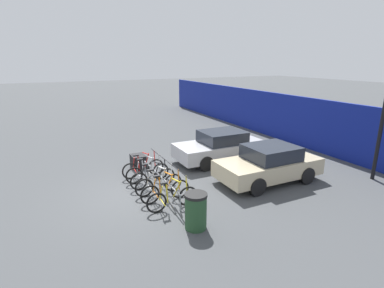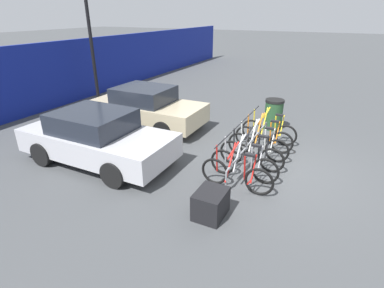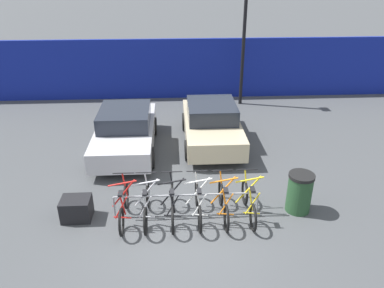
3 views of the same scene
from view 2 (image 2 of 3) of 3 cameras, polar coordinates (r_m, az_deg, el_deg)
name	(u,v)px [view 2 (image 2 of 3)]	position (r m, az deg, el deg)	size (l,w,h in m)	color
ground_plane	(273,167)	(8.13, 15.09, -4.32)	(120.00, 120.00, 0.00)	#424447
hoarding_wall	(22,82)	(13.10, -29.61, 10.24)	(36.00, 0.16, 2.63)	navy
bike_rack	(250,145)	(8.12, 10.95, -0.13)	(3.55, 0.04, 0.57)	gray
bicycle_red	(236,175)	(6.83, 8.43, -5.78)	(0.68, 1.71, 1.05)	black
bicycle_silver	(244,164)	(7.29, 9.82, -3.87)	(0.68, 1.71, 1.05)	black
bicycle_black	(251,154)	(7.82, 11.20, -1.96)	(0.68, 1.71, 1.05)	black
bicycle_white	(258,146)	(8.37, 12.41, -0.30)	(0.68, 1.71, 1.05)	black
bicycle_orange	(263,138)	(8.92, 13.45, 1.14)	(0.68, 1.71, 1.05)	black
bicycle_yellow	(269,131)	(9.48, 14.38, 2.42)	(0.68, 1.71, 1.05)	black
car_silver	(97,138)	(8.28, -17.62, 1.18)	(1.91, 4.11, 1.40)	#B7B7BC
car_beige	(147,107)	(10.57, -8.64, 6.91)	(1.91, 3.97, 1.40)	#C1B28E
lamp_post	(90,31)	(13.88, -18.91, 19.73)	(0.24, 0.44, 5.32)	black
trash_bin	(273,114)	(10.65, 15.26, 5.50)	(0.63, 0.63, 1.03)	#234728
cargo_crate	(211,204)	(6.01, 3.58, -11.28)	(0.70, 0.56, 0.55)	black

